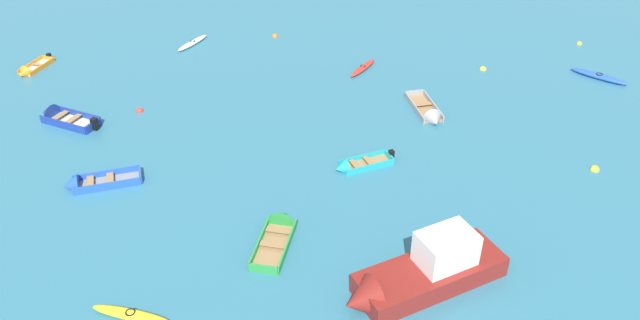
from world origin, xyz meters
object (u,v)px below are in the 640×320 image
(rowboat_blue_near_right, at_px, (88,184))
(mooring_buoy_near_foreground, at_px, (483,69))
(kayak_yellow_cluster_inner, at_px, (131,315))
(rowboat_grey_foreground_center, at_px, (430,115))
(kayak_white_outer_right, at_px, (192,43))
(rowboat_green_near_camera, at_px, (280,228))
(mooring_buoy_far_field, at_px, (275,36))
(mooring_buoy_central, at_px, (579,44))
(motor_launch_maroon_midfield_left, at_px, (421,273))
(mooring_buoy_between_boats_right, at_px, (140,111))
(mooring_buoy_midfield, at_px, (594,170))
(rowboat_turquoise_midfield_right, at_px, (353,166))
(rowboat_deep_blue_back_row_left, at_px, (60,117))
(kayak_red_back_row_right, at_px, (363,68))
(rowboat_orange_center, at_px, (29,71))
(kayak_blue_far_back, at_px, (599,76))

(rowboat_blue_near_right, xyz_separation_m, mooring_buoy_near_foreground, (21.07, 12.65, -0.18))
(kayak_yellow_cluster_inner, xyz_separation_m, rowboat_grey_foreground_center, (12.78, 14.45, 0.03))
(kayak_white_outer_right, distance_m, mooring_buoy_near_foreground, 19.44)
(rowboat_green_near_camera, bearing_deg, mooring_buoy_near_foreground, 52.94)
(kayak_yellow_cluster_inner, xyz_separation_m, mooring_buoy_far_field, (3.42, 25.64, -0.14))
(mooring_buoy_central, bearing_deg, motor_launch_maroon_midfield_left, -120.92)
(motor_launch_maroon_midfield_left, distance_m, mooring_buoy_far_field, 25.09)
(rowboat_grey_foreground_center, xyz_separation_m, mooring_buoy_central, (11.62, 10.12, -0.17))
(mooring_buoy_between_boats_right, bearing_deg, mooring_buoy_far_field, 57.07)
(mooring_buoy_between_boats_right, height_order, mooring_buoy_midfield, mooring_buoy_midfield)
(kayak_white_outer_right, bearing_deg, rowboat_green_near_camera, -69.54)
(mooring_buoy_far_field, bearing_deg, rowboat_turquoise_midfield_right, -72.83)
(rowboat_deep_blue_back_row_left, xyz_separation_m, mooring_buoy_between_boats_right, (4.12, 1.03, -0.21))
(motor_launch_maroon_midfield_left, bearing_deg, kayak_red_back_row_right, 93.96)
(rowboat_blue_near_right, bearing_deg, rowboat_grey_foreground_center, 21.23)
(kayak_red_back_row_right, distance_m, mooring_buoy_midfield, 15.34)
(rowboat_deep_blue_back_row_left, relative_size, mooring_buoy_midfield, 8.39)
(rowboat_deep_blue_back_row_left, distance_m, rowboat_orange_center, 7.09)
(mooring_buoy_between_boats_right, xyz_separation_m, mooring_buoy_midfield, (23.63, -5.47, 0.00))
(rowboat_orange_center, xyz_separation_m, kayak_yellow_cluster_inner, (11.60, -19.82, 0.01))
(motor_launch_maroon_midfield_left, height_order, rowboat_green_near_camera, motor_launch_maroon_midfield_left)
(mooring_buoy_far_field, bearing_deg, mooring_buoy_central, -2.95)
(motor_launch_maroon_midfield_left, bearing_deg, rowboat_green_near_camera, 150.20)
(rowboat_grey_foreground_center, distance_m, kayak_blue_far_back, 12.10)
(mooring_buoy_between_boats_right, bearing_deg, mooring_buoy_near_foreground, 15.13)
(mooring_buoy_midfield, height_order, mooring_buoy_near_foreground, mooring_buoy_midfield)
(motor_launch_maroon_midfield_left, relative_size, rowboat_turquoise_midfield_right, 2.17)
(mooring_buoy_central, xyz_separation_m, mooring_buoy_between_boats_right, (-27.86, -9.55, 0.00))
(mooring_buoy_far_field, distance_m, mooring_buoy_near_foreground, 14.49)
(kayak_yellow_cluster_inner, distance_m, mooring_buoy_between_boats_right, 15.41)
(kayak_white_outer_right, relative_size, motor_launch_maroon_midfield_left, 0.43)
(kayak_white_outer_right, bearing_deg, mooring_buoy_midfield, -33.28)
(kayak_yellow_cluster_inner, height_order, mooring_buoy_near_foreground, kayak_yellow_cluster_inner)
(motor_launch_maroon_midfield_left, height_order, rowboat_orange_center, motor_launch_maroon_midfield_left)
(rowboat_orange_center, bearing_deg, kayak_red_back_row_right, 1.64)
(motor_launch_maroon_midfield_left, xyz_separation_m, mooring_buoy_far_field, (-7.24, 24.01, -0.71))
(rowboat_grey_foreground_center, relative_size, mooring_buoy_central, 10.78)
(mooring_buoy_midfield, bearing_deg, motor_launch_maroon_midfield_left, -140.22)
(rowboat_blue_near_right, bearing_deg, rowboat_green_near_camera, -18.53)
(rowboat_blue_near_right, bearing_deg, mooring_buoy_near_foreground, 30.97)
(rowboat_orange_center, height_order, rowboat_turquoise_midfield_right, rowboat_turquoise_midfield_right)
(rowboat_grey_foreground_center, relative_size, rowboat_green_near_camera, 1.02)
(kayak_white_outer_right, height_order, mooring_buoy_between_boats_right, kayak_white_outer_right)
(rowboat_grey_foreground_center, bearing_deg, mooring_buoy_central, 41.05)
(mooring_buoy_near_foreground, bearing_deg, mooring_buoy_central, 28.47)
(kayak_blue_far_back, relative_size, mooring_buoy_near_foreground, 7.31)
(rowboat_orange_center, bearing_deg, mooring_buoy_central, 7.51)
(kayak_red_back_row_right, height_order, kayak_yellow_cluster_inner, kayak_yellow_cluster_inner)
(motor_launch_maroon_midfield_left, distance_m, rowboat_orange_center, 28.75)
(mooring_buoy_central, bearing_deg, mooring_buoy_near_foreground, -151.53)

